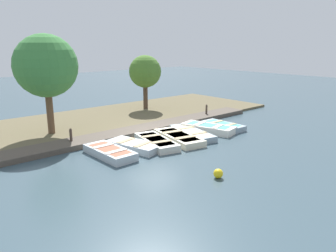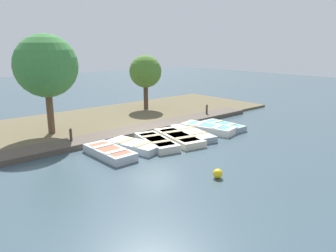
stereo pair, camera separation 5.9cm
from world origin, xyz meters
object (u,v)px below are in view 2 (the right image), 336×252
at_px(rowboat_1, 134,145).
at_px(rowboat_4, 192,133).
at_px(rowboat_5, 208,128).
at_px(rowboat_3, 179,137).
at_px(rowboat_6, 223,126).
at_px(mooring_post_near, 71,137).
at_px(buoy, 218,174).
at_px(mooring_post_far, 207,111).
at_px(park_tree_far_left, 46,66).
at_px(park_tree_left, 145,72).
at_px(rowboat_0, 110,152).
at_px(rowboat_2, 156,142).

bearing_deg(rowboat_1, rowboat_4, 73.40).
height_order(rowboat_4, rowboat_5, rowboat_5).
relative_size(rowboat_3, rowboat_6, 1.31).
height_order(rowboat_5, mooring_post_near, mooring_post_near).
bearing_deg(buoy, mooring_post_far, 134.72).
bearing_deg(park_tree_far_left, mooring_post_near, -0.25).
height_order(rowboat_4, mooring_post_near, mooring_post_near).
distance_m(rowboat_3, mooring_post_far, 5.87).
xyz_separation_m(rowboat_1, park_tree_left, (-7.04, 6.08, 2.69)).
bearing_deg(mooring_post_near, park_tree_far_left, 179.75).
height_order(rowboat_3, buoy, buoy).
bearing_deg(rowboat_0, rowboat_2, 86.50).
bearing_deg(rowboat_0, rowboat_6, 88.00).
bearing_deg(rowboat_2, rowboat_1, -88.71).
xyz_separation_m(rowboat_6, mooring_post_near, (-2.67, -8.25, 0.28)).
relative_size(rowboat_0, rowboat_6, 1.05).
bearing_deg(mooring_post_far, rowboat_1, -72.66).
height_order(rowboat_5, park_tree_left, park_tree_left).
height_order(rowboat_4, buoy, buoy).
xyz_separation_m(rowboat_0, mooring_post_far, (-2.53, 9.11, 0.26)).
xyz_separation_m(rowboat_2, mooring_post_near, (-2.65, -3.18, 0.27)).
height_order(rowboat_2, buoy, rowboat_2).
relative_size(rowboat_5, park_tree_left, 0.79).
xyz_separation_m(mooring_post_far, park_tree_far_left, (-2.41, -9.71, 3.28)).
distance_m(rowboat_3, rowboat_6, 3.69).
xyz_separation_m(rowboat_3, mooring_post_far, (-2.78, 5.16, 0.28)).
distance_m(rowboat_5, rowboat_6, 1.21).
xyz_separation_m(mooring_post_far, park_tree_left, (-4.64, -1.62, 2.41)).
bearing_deg(mooring_post_near, rowboat_0, 13.57).
height_order(rowboat_0, mooring_post_far, mooring_post_far).
bearing_deg(rowboat_2, rowboat_6, 103.11).
bearing_deg(mooring_post_far, rowboat_4, -56.95).
height_order(rowboat_0, rowboat_1, rowboat_0).
relative_size(rowboat_3, rowboat_5, 1.08).
bearing_deg(rowboat_6, rowboat_0, -90.21).
distance_m(park_tree_far_left, park_tree_left, 8.44).
xyz_separation_m(buoy, park_tree_far_left, (-9.71, -2.34, 3.55)).
bearing_deg(buoy, rowboat_0, -159.88).
height_order(rowboat_4, rowboat_6, rowboat_6).
bearing_deg(rowboat_5, rowboat_0, -104.35).
height_order(rowboat_1, park_tree_left, park_tree_left).
xyz_separation_m(rowboat_0, rowboat_6, (0.13, 7.63, -0.02)).
bearing_deg(rowboat_0, buoy, 19.12).
xyz_separation_m(rowboat_4, rowboat_5, (-0.01, 1.33, 0.04)).
bearing_deg(rowboat_2, rowboat_3, 97.97).
bearing_deg(park_tree_far_left, rowboat_5, 54.56).
xyz_separation_m(rowboat_1, buoy, (4.89, 0.32, 0.01)).
height_order(rowboat_5, park_tree_far_left, park_tree_far_left).
distance_m(rowboat_0, mooring_post_far, 9.46).
xyz_separation_m(rowboat_0, rowboat_2, (0.11, 2.57, -0.01)).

